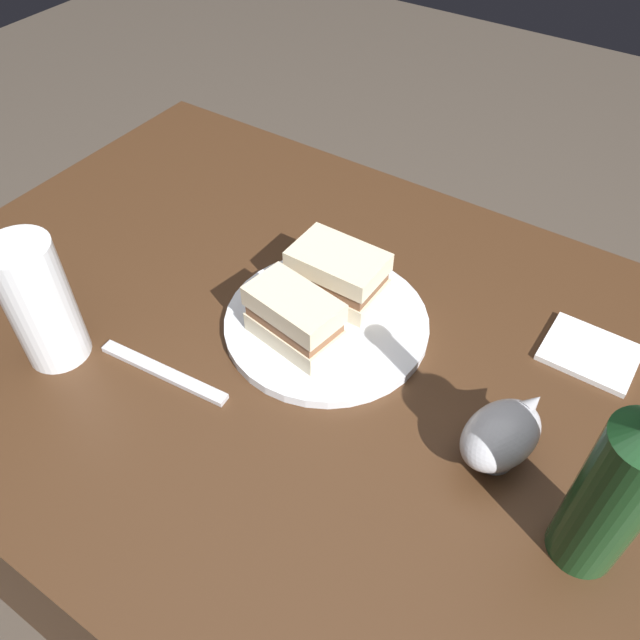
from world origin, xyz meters
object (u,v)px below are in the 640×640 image
napkin (590,353)px  cider_bottle (619,487)px  pint_glass (43,310)px  plate (330,324)px  fork (163,372)px  sandwich_half_left (338,274)px  sandwich_half_right (294,318)px  gravy_boat (501,434)px

napkin → cider_bottle: bearing=104.9°
cider_bottle → pint_glass: bearing=9.8°
plate → cider_bottle: 0.39m
fork → sandwich_half_left: bearing=-120.5°
sandwich_half_right → napkin: size_ratio=1.12×
napkin → pint_glass: bearing=32.9°
cider_bottle → fork: size_ratio=1.61×
sandwich_half_left → napkin: 0.33m
sandwich_half_right → cider_bottle: bearing=170.6°
sandwich_half_right → pint_glass: size_ratio=0.73×
sandwich_half_left → napkin: sandwich_half_left is taller
plate → sandwich_half_left: bearing=-68.0°
pint_glass → napkin: bearing=-147.1°
sandwich_half_left → pint_glass: (0.24, 0.27, 0.02)m
plate → sandwich_half_left: 0.07m
sandwich_half_left → gravy_boat: bearing=157.7°
cider_bottle → napkin: bearing=-75.1°
gravy_boat → plate: bearing=-14.0°
sandwich_half_right → gravy_boat: sandwich_half_right is taller
gravy_boat → fork: bearing=16.5°
sandwich_half_left → cider_bottle: 0.42m
fork → napkin: bearing=-148.2°
sandwich_half_left → gravy_boat: size_ratio=0.97×
pint_glass → gravy_boat: bearing=-163.0°
plate → cider_bottle: cider_bottle is taller
napkin → fork: (0.42, 0.31, -0.00)m
pint_glass → plate: bearing=-139.8°
cider_bottle → fork: (0.49, 0.06, -0.11)m
napkin → fork: napkin is taller
plate → sandwich_half_left: sandwich_half_left is taller
napkin → sandwich_half_right: bearing=30.8°
pint_glass → sandwich_half_right: bearing=-144.4°
pint_glass → fork: bearing=-161.7°
plate → fork: size_ratio=1.46×
pint_glass → fork: size_ratio=0.94×
sandwich_half_left → cider_bottle: bearing=157.2°
sandwich_half_left → sandwich_half_right: (0.00, 0.10, 0.00)m
plate → cider_bottle: (-0.36, 0.11, 0.11)m
gravy_boat → napkin: gravy_boat is taller
sandwich_half_left → gravy_boat: sandwich_half_left is taller
pint_glass → cider_bottle: bearing=-170.2°
sandwich_half_right → napkin: (-0.31, -0.19, -0.05)m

